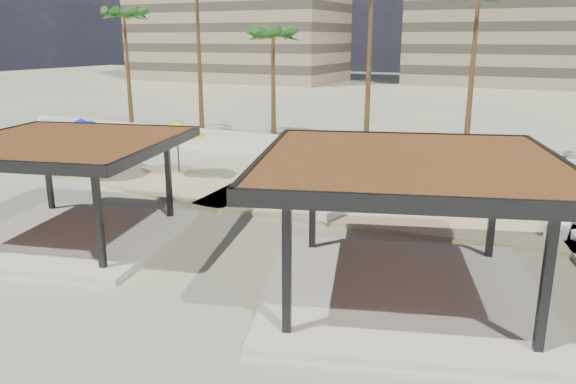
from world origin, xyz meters
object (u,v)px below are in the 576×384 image
at_px(pavilion_central, 407,215).
at_px(lounger_a, 273,181).
at_px(pavilion_west, 68,180).
at_px(lounger_c, 559,224).
at_px(umbrella_c, 397,154).
at_px(lounger_b, 335,210).
at_px(umbrella_a, 82,127).

xyz_separation_m(pavilion_central, lounger_a, (-8.43, 8.38, -1.96)).
bearing_deg(pavilion_central, pavilion_west, 165.58).
distance_m(pavilion_west, lounger_a, 9.77).
bearing_deg(pavilion_central, lounger_c, 45.47).
xyz_separation_m(pavilion_west, umbrella_c, (9.22, 8.31, 0.21)).
relative_size(lounger_a, lounger_b, 1.00).
bearing_deg(lounger_a, lounger_b, -122.83).
relative_size(umbrella_a, lounger_a, 1.59).
xyz_separation_m(umbrella_c, lounger_b, (-1.79, -2.14, -1.98)).
distance_m(umbrella_a, umbrella_c, 15.22).
xyz_separation_m(umbrella_a, lounger_b, (13.30, -0.19, -2.33)).
height_order(umbrella_c, lounger_c, umbrella_c).
relative_size(pavilion_central, lounger_c, 4.23).
height_order(pavilion_central, lounger_a, pavilion_central).
bearing_deg(pavilion_west, lounger_b, 24.92).
bearing_deg(pavilion_west, lounger_a, 55.84).
relative_size(pavilion_west, umbrella_a, 2.44).
bearing_deg(umbrella_c, lounger_b, -129.90).
xyz_separation_m(lounger_a, lounger_b, (4.25, -2.89, -0.01)).
height_order(pavilion_west, umbrella_a, pavilion_west).
xyz_separation_m(lounger_a, lounger_c, (12.16, -0.96, 0.00)).
bearing_deg(umbrella_c, lounger_a, 172.93).
relative_size(lounger_a, lounger_c, 0.97).
height_order(pavilion_west, lounger_c, pavilion_west).
distance_m(lounger_b, lounger_c, 8.14).
xyz_separation_m(pavilion_west, umbrella_a, (-5.87, 6.37, 0.56)).
bearing_deg(lounger_c, pavilion_central, 158.12).
distance_m(pavilion_central, umbrella_c, 7.99).
xyz_separation_m(umbrella_a, lounger_c, (21.21, 1.73, -2.32)).
relative_size(pavilion_west, lounger_a, 3.88).
bearing_deg(lounger_a, pavilion_central, -133.45).
height_order(umbrella_a, umbrella_c, umbrella_a).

